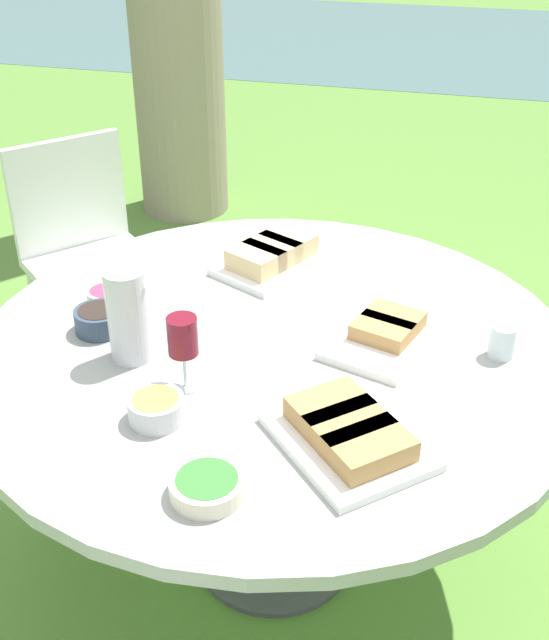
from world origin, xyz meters
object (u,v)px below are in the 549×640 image
dining_table (274,368)px  chair_near_left (85,242)px  water_pitcher (128,315)px  wine_glass (183,339)px

dining_table → chair_near_left: 1.27m
water_pitcher → wine_glass: water_pitcher is taller
water_pitcher → wine_glass: bearing=-26.6°
dining_table → wine_glass: 0.35m
dining_table → wine_glass: size_ratio=8.19×
chair_near_left → water_pitcher: (0.64, -0.98, 0.34)m
chair_near_left → water_pitcher: water_pitcher is taller
dining_table → wine_glass: wine_glass is taller
dining_table → chair_near_left: bearing=139.2°
dining_table → wine_glass: (-0.14, -0.24, 0.21)m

